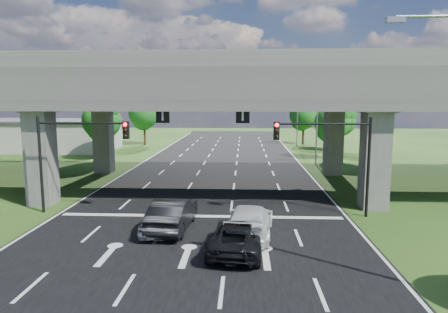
# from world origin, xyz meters

# --- Properties ---
(ground) EXTENTS (160.00, 160.00, 0.00)m
(ground) POSITION_xyz_m (0.00, 0.00, 0.00)
(ground) COLOR #203F14
(ground) RESTS_ON ground
(road) EXTENTS (18.00, 120.00, 0.03)m
(road) POSITION_xyz_m (0.00, 10.00, 0.01)
(road) COLOR black
(road) RESTS_ON ground
(overpass) EXTENTS (80.00, 15.00, 10.00)m
(overpass) POSITION_xyz_m (0.00, 12.00, 7.92)
(overpass) COLOR #3B3936
(overpass) RESTS_ON ground
(warehouse) EXTENTS (20.00, 10.00, 4.00)m
(warehouse) POSITION_xyz_m (-26.00, 35.00, 2.00)
(warehouse) COLOR #9E9E99
(warehouse) RESTS_ON ground
(signal_right) EXTENTS (5.76, 0.54, 6.00)m
(signal_right) POSITION_xyz_m (7.82, 3.94, 4.19)
(signal_right) COLOR black
(signal_right) RESTS_ON ground
(signal_left) EXTENTS (5.76, 0.54, 6.00)m
(signal_left) POSITION_xyz_m (-7.82, 3.94, 4.19)
(signal_left) COLOR black
(signal_left) RESTS_ON ground
(streetlight_far) EXTENTS (3.38, 0.25, 10.00)m
(streetlight_far) POSITION_xyz_m (10.10, 24.00, 5.85)
(streetlight_far) COLOR gray
(streetlight_far) RESTS_ON ground
(streetlight_beyond) EXTENTS (3.38, 0.25, 10.00)m
(streetlight_beyond) POSITION_xyz_m (10.10, 40.00, 5.85)
(streetlight_beyond) COLOR gray
(streetlight_beyond) RESTS_ON ground
(tree_left_near) EXTENTS (4.50, 4.50, 7.80)m
(tree_left_near) POSITION_xyz_m (-13.95, 26.00, 4.82)
(tree_left_near) COLOR black
(tree_left_near) RESTS_ON ground
(tree_left_mid) EXTENTS (3.91, 3.90, 6.76)m
(tree_left_mid) POSITION_xyz_m (-16.95, 34.00, 4.17)
(tree_left_mid) COLOR black
(tree_left_mid) RESTS_ON ground
(tree_left_far) EXTENTS (4.80, 4.80, 8.32)m
(tree_left_far) POSITION_xyz_m (-12.95, 42.00, 5.14)
(tree_left_far) COLOR black
(tree_left_far) RESTS_ON ground
(tree_right_near) EXTENTS (4.20, 4.20, 7.28)m
(tree_right_near) POSITION_xyz_m (13.05, 28.00, 4.50)
(tree_right_near) COLOR black
(tree_right_near) RESTS_ON ground
(tree_right_mid) EXTENTS (3.91, 3.90, 6.76)m
(tree_right_mid) POSITION_xyz_m (16.05, 36.00, 4.17)
(tree_right_mid) COLOR black
(tree_right_mid) RESTS_ON ground
(tree_right_far) EXTENTS (4.50, 4.50, 7.80)m
(tree_right_far) POSITION_xyz_m (12.05, 44.00, 4.82)
(tree_right_far) COLOR black
(tree_right_far) RESTS_ON ground
(car_silver) EXTENTS (1.94, 4.15, 1.37)m
(car_silver) POSITION_xyz_m (-1.98, 0.49, 0.72)
(car_silver) COLOR #B3B5BB
(car_silver) RESTS_ON road
(car_dark) EXTENTS (2.13, 5.29, 1.71)m
(car_dark) POSITION_xyz_m (-1.24, 1.00, 0.89)
(car_dark) COLOR black
(car_dark) RESTS_ON road
(car_white) EXTENTS (2.82, 5.77, 1.62)m
(car_white) POSITION_xyz_m (2.90, 0.05, 0.84)
(car_white) COLOR silver
(car_white) RESTS_ON road
(car_trailing) EXTENTS (2.87, 5.33, 1.42)m
(car_trailing) POSITION_xyz_m (2.35, -1.95, 0.74)
(car_trailing) COLOR black
(car_trailing) RESTS_ON road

